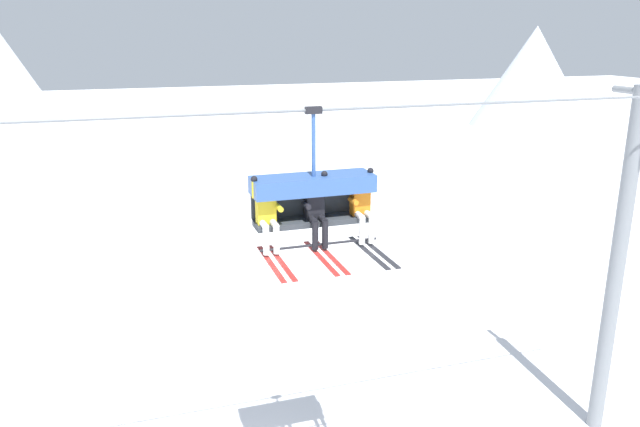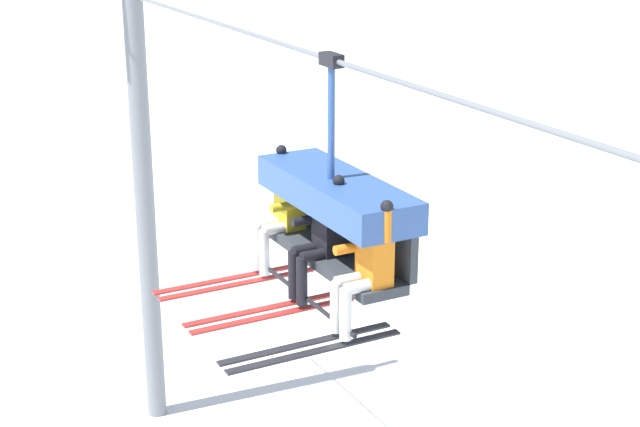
# 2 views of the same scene
# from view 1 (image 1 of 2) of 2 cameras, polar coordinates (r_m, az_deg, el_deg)

# --- Properties ---
(mountain_peak_east) EXTENTS (12.09, 12.09, 9.89)m
(mountain_peak_east) POSITION_cam_1_polar(r_m,az_deg,el_deg) (67.96, 18.90, 11.75)
(mountain_peak_east) COLOR silver
(mountain_peak_east) RESTS_ON ground_plane
(lift_tower_far) EXTENTS (0.36, 1.88, 8.55)m
(lift_tower_far) POSITION_cam_1_polar(r_m,az_deg,el_deg) (16.02, 25.62, -3.83)
(lift_tower_far) COLOR slate
(lift_tower_far) RESTS_ON ground_plane
(lift_cable) EXTENTS (18.17, 0.05, 0.05)m
(lift_cable) POSITION_cam_1_polar(r_m,az_deg,el_deg) (10.36, -2.97, 9.33)
(lift_cable) COLOR slate
(chairlift_chair) EXTENTS (2.13, 0.74, 2.34)m
(chairlift_chair) POSITION_cam_1_polar(r_m,az_deg,el_deg) (10.82, -0.70, 2.00)
(chairlift_chair) COLOR #33383D
(skier_yellow) EXTENTS (0.48, 1.70, 1.34)m
(skier_yellow) POSITION_cam_1_polar(r_m,az_deg,el_deg) (10.48, -4.83, -0.10)
(skier_yellow) COLOR yellow
(skier_black) EXTENTS (0.48, 1.70, 1.34)m
(skier_black) POSITION_cam_1_polar(r_m,az_deg,el_deg) (10.69, -0.33, 0.31)
(skier_black) COLOR black
(skier_orange) EXTENTS (0.48, 1.70, 1.34)m
(skier_orange) POSITION_cam_1_polar(r_m,az_deg,el_deg) (10.98, 3.93, 0.69)
(skier_orange) COLOR orange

